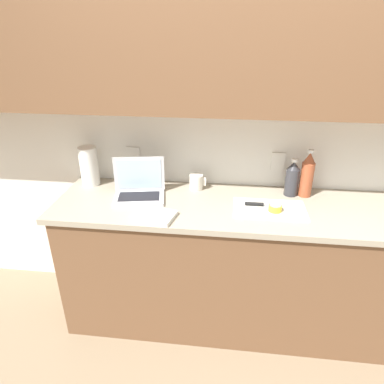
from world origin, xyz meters
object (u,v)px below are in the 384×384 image
lemon_half_cut (275,208)px  laptop (139,188)px  measuring_cup (196,182)px  paper_towel_roll (89,166)px  cutting_board (269,209)px  bottle_green_soda (307,175)px  knife (261,205)px  bottle_oil_tall (292,179)px

lemon_half_cut → laptop: bearing=172.5°
measuring_cup → paper_towel_roll: 0.72m
cutting_board → bottle_green_soda: 0.35m
cutting_board → bottle_green_soda: bearing=43.3°
cutting_board → paper_towel_roll: (-1.18, 0.23, 0.13)m
knife → measuring_cup: (-0.41, 0.21, 0.03)m
laptop → cutting_board: laptop is taller
measuring_cup → laptop: bearing=-155.9°
knife → laptop: bearing=175.7°
lemon_half_cut → paper_towel_roll: size_ratio=0.29×
bottle_oil_tall → bottle_green_soda: bearing=0.0°
knife → bottle_green_soda: size_ratio=0.98×
cutting_board → lemon_half_cut: bearing=-42.8°
lemon_half_cut → bottle_green_soda: size_ratio=0.25×
knife → bottle_oil_tall: bottle_oil_tall is taller
cutting_board → bottle_oil_tall: 0.29m
measuring_cup → bottle_oil_tall: bearing=-1.7°
bottle_green_soda → laptop: bearing=-172.5°
lemon_half_cut → bottle_green_soda: bearing=49.9°
knife → measuring_cup: bearing=152.8°
lemon_half_cut → bottle_oil_tall: 0.29m
laptop → measuring_cup: 0.38m
knife → bottle_green_soda: bearing=34.6°
bottle_oil_tall → knife: bearing=-135.0°
measuring_cup → paper_towel_roll: bearing=-179.3°
laptop → bottle_green_soda: size_ratio=1.14×
bottle_oil_tall → lemon_half_cut: bearing=-116.0°
bottle_green_soda → bottle_oil_tall: 0.09m
lemon_half_cut → paper_towel_roll: bearing=168.0°
cutting_board → bottle_green_soda: (0.23, 0.22, 0.14)m
cutting_board → lemon_half_cut: (0.03, -0.03, 0.02)m
knife → measuring_cup: size_ratio=2.73×
laptop → knife: laptop is taller
bottle_green_soda → paper_towel_roll: (-1.41, 0.01, -0.01)m
lemon_half_cut → bottle_green_soda: 0.34m
cutting_board → lemon_half_cut: 0.04m
bottle_oil_tall → paper_towel_roll: (-1.33, 0.01, 0.02)m
laptop → paper_towel_roll: paper_towel_roll is taller
measuring_cup → paper_towel_roll: paper_towel_roll is taller
measuring_cup → knife: bearing=-27.2°
lemon_half_cut → paper_towel_roll: paper_towel_roll is taller
bottle_oil_tall → paper_towel_roll: paper_towel_roll is taller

